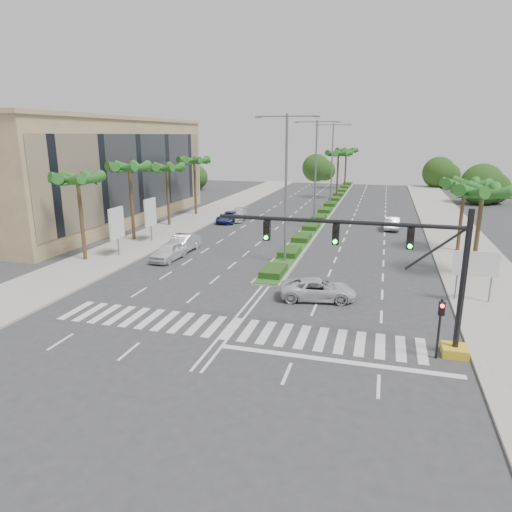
{
  "coord_description": "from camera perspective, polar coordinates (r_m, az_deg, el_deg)",
  "views": [
    {
      "loc": [
        7.66,
        -22.14,
        10.39
      ],
      "look_at": [
        0.14,
        4.61,
        3.0
      ],
      "focal_mm": 32.0,
      "sensor_mm": 36.0,
      "label": 1
    }
  ],
  "objects": [
    {
      "name": "palm_median_b",
      "position": [
        92.51,
        11.22,
        12.63
      ],
      "size": [
        4.57,
        4.68,
        8.05
      ],
      "color": "brown",
      "rests_on": "ground"
    },
    {
      "name": "direction_sign",
      "position": [
        31.7,
        25.77,
        -1.13
      ],
      "size": [
        2.7,
        0.11,
        3.4
      ],
      "color": "slate",
      "rests_on": "ground"
    },
    {
      "name": "car_crossing",
      "position": [
        29.95,
        7.77,
        -4.16
      ],
      "size": [
        5.24,
        3.07,
        1.37
      ],
      "primitive_type": "imported",
      "rotation": [
        0.0,
        0.0,
        1.74
      ],
      "color": "silver",
      "rests_on": "ground"
    },
    {
      "name": "palm_right_far",
      "position": [
        44.89,
        24.63,
        7.84
      ],
      "size": [
        4.57,
        4.68,
        6.75
      ],
      "color": "brown",
      "rests_on": "ground"
    },
    {
      "name": "footpath_left",
      "position": [
        49.04,
        -12.49,
        2.4
      ],
      "size": [
        6.0,
        120.0,
        0.15
      ],
      "primitive_type": "cube",
      "color": "gray",
      "rests_on": "ground"
    },
    {
      "name": "palm_left_mid",
      "position": [
        46.97,
        -15.55,
        10.32
      ],
      "size": [
        4.57,
        4.68,
        7.95
      ],
      "color": "brown",
      "rests_on": "ground"
    },
    {
      "name": "palm_median_a",
      "position": [
        77.58,
        10.27,
        12.29
      ],
      "size": [
        4.57,
        4.68,
        8.05
      ],
      "color": "brown",
      "rests_on": "ground"
    },
    {
      "name": "building",
      "position": [
        58.9,
        -19.49,
        9.79
      ],
      "size": [
        12.0,
        36.0,
        12.0
      ],
      "primitive_type": "cube",
      "color": "tan",
      "rests_on": "ground"
    },
    {
      "name": "car_parked_d",
      "position": [
        57.41,
        -2.28,
        5.16
      ],
      "size": [
        2.27,
        4.93,
        1.4
      ],
      "primitive_type": "imported",
      "rotation": [
        0.0,
        0.0,
        0.07
      ],
      "color": "silver",
      "rests_on": "ground"
    },
    {
      "name": "palm_left_far",
      "position": [
        54.0,
        -11.1,
        10.49
      ],
      "size": [
        4.57,
        4.68,
        7.35
      ],
      "color": "brown",
      "rests_on": "ground"
    },
    {
      "name": "car_parked_c",
      "position": [
        56.15,
        -3.42,
        4.88
      ],
      "size": [
        2.21,
        4.69,
        1.3
      ],
      "primitive_type": "imported",
      "rotation": [
        0.0,
        0.0,
        -0.01
      ],
      "color": "navy",
      "rests_on": "ground"
    },
    {
      "name": "billboard_near",
      "position": [
        41.37,
        -17.03,
        3.9
      ],
      "size": [
        0.18,
        2.1,
        4.35
      ],
      "color": "slate",
      "rests_on": "ground"
    },
    {
      "name": "car_parked_b",
      "position": [
        42.2,
        -9.22,
        1.55
      ],
      "size": [
        1.85,
        4.85,
        1.58
      ],
      "primitive_type": "imported",
      "rotation": [
        0.0,
        0.0,
        -0.04
      ],
      "color": "silver",
      "rests_on": "ground"
    },
    {
      "name": "signal_gantry",
      "position": [
        23.25,
        18.96,
        -3.29
      ],
      "size": [
        12.6,
        1.2,
        7.2
      ],
      "color": "gold",
      "rests_on": "ground"
    },
    {
      "name": "pedestrian_signal",
      "position": [
        23.22,
        22.04,
        -7.33
      ],
      "size": [
        0.28,
        0.36,
        3.0
      ],
      "color": "black",
      "rests_on": "ground"
    },
    {
      "name": "median",
      "position": [
        68.35,
        9.15,
        6.05
      ],
      "size": [
        2.2,
        75.0,
        0.2
      ],
      "primitive_type": "cube",
      "color": "gray",
      "rests_on": "ground"
    },
    {
      "name": "ground",
      "position": [
        25.63,
        -3.13,
        -9.05
      ],
      "size": [
        160.0,
        160.0,
        0.0
      ],
      "primitive_type": "plane",
      "color": "#333335",
      "rests_on": "ground"
    },
    {
      "name": "palm_left_near",
      "position": [
        40.38,
        -21.39,
        8.63
      ],
      "size": [
        4.57,
        4.68,
        7.55
      ],
      "color": "brown",
      "rests_on": "ground"
    },
    {
      "name": "car_right",
      "position": [
        54.06,
        16.71,
        3.99
      ],
      "size": [
        1.91,
        4.63,
        1.49
      ],
      "primitive_type": "imported",
      "rotation": [
        0.0,
        0.0,
        3.07
      ],
      "color": "#9E9FA3",
      "rests_on": "ground"
    },
    {
      "name": "median_grass",
      "position": [
        68.33,
        9.15,
        6.15
      ],
      "size": [
        1.8,
        75.0,
        0.04
      ],
      "primitive_type": "cube",
      "color": "#285E20",
      "rests_on": "median"
    },
    {
      "name": "car_parked_a",
      "position": [
        39.7,
        -10.85,
        0.56
      ],
      "size": [
        2.0,
        4.47,
        1.49
      ],
      "primitive_type": "imported",
      "rotation": [
        0.0,
        0.0,
        -0.05
      ],
      "color": "silver",
      "rests_on": "ground"
    },
    {
      "name": "footpath_right",
      "position": [
        44.03,
        25.08,
        -0.09
      ],
      "size": [
        6.0,
        120.0,
        0.15
      ],
      "primitive_type": "cube",
      "color": "gray",
      "rests_on": "ground"
    },
    {
      "name": "streetlight_far",
      "position": [
        68.66,
        9.48,
        11.71
      ],
      "size": [
        5.1,
        0.25,
        12.0
      ],
      "color": "slate",
      "rests_on": "ground"
    },
    {
      "name": "palm_right_near",
      "position": [
        37.02,
        26.45,
        6.86
      ],
      "size": [
        4.57,
        4.68,
        7.05
      ],
      "color": "brown",
      "rests_on": "ground"
    },
    {
      "name": "billboard_far",
      "position": [
        46.45,
        -13.08,
        5.31
      ],
      "size": [
        0.18,
        2.1,
        4.35
      ],
      "color": "slate",
      "rests_on": "ground"
    },
    {
      "name": "streetlight_near",
      "position": [
        37.11,
        3.77,
        9.32
      ],
      "size": [
        5.1,
        0.25,
        12.0
      ],
      "color": "slate",
      "rests_on": "ground"
    },
    {
      "name": "palm_left_end",
      "position": [
        61.22,
        -7.72,
        11.48
      ],
      "size": [
        4.57,
        4.68,
        7.75
      ],
      "color": "brown",
      "rests_on": "ground"
    },
    {
      "name": "streetlight_mid",
      "position": [
        52.82,
        7.47,
        10.88
      ],
      "size": [
        5.1,
        0.25,
        12.0
      ],
      "color": "slate",
      "rests_on": "ground"
    }
  ]
}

